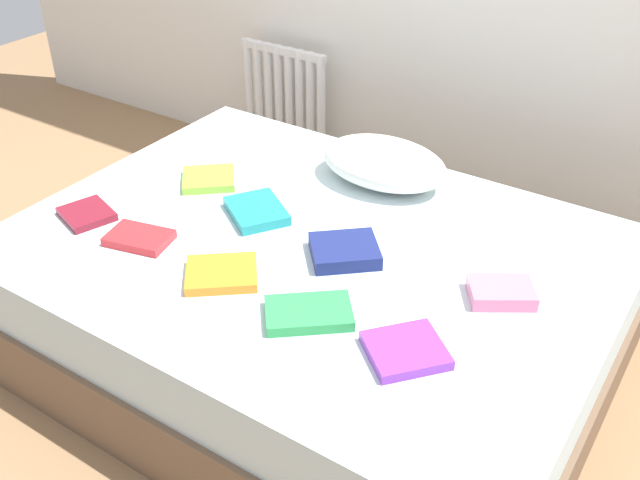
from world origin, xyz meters
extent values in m
plane|color=#93704C|center=(0.00, 0.00, 0.00)|extent=(8.00, 8.00, 0.00)
cube|color=brown|center=(0.00, 0.00, 0.14)|extent=(2.00, 1.50, 0.28)
cube|color=silver|center=(0.00, 0.00, 0.39)|extent=(1.96, 1.46, 0.22)
cylinder|color=white|center=(-1.21, 1.20, 0.39)|extent=(0.04, 0.04, 0.53)
cylinder|color=white|center=(-1.15, 1.20, 0.39)|extent=(0.04, 0.04, 0.53)
cylinder|color=white|center=(-1.08, 1.20, 0.39)|extent=(0.04, 0.04, 0.53)
cylinder|color=white|center=(-1.02, 1.20, 0.39)|extent=(0.04, 0.04, 0.53)
cylinder|color=white|center=(-0.95, 1.20, 0.39)|extent=(0.04, 0.04, 0.53)
cylinder|color=white|center=(-0.88, 1.20, 0.39)|extent=(0.04, 0.04, 0.53)
cylinder|color=white|center=(-0.82, 1.20, 0.39)|extent=(0.04, 0.04, 0.53)
cylinder|color=white|center=(-0.75, 1.20, 0.39)|extent=(0.04, 0.04, 0.53)
cube|color=white|center=(-0.98, 1.20, 0.63)|extent=(0.51, 0.04, 0.04)
cube|color=white|center=(-0.98, 1.20, 0.14)|extent=(0.51, 0.04, 0.04)
ellipsoid|color=white|center=(-0.01, 0.50, 0.58)|extent=(0.50, 0.33, 0.16)
cube|color=orange|center=(-0.12, -0.32, 0.52)|extent=(0.28, 0.28, 0.03)
cube|color=navy|center=(0.14, -0.02, 0.52)|extent=(0.28, 0.28, 0.05)
cube|color=pink|center=(0.64, 0.06, 0.52)|extent=(0.23, 0.22, 0.05)
cube|color=teal|center=(-0.26, 0.03, 0.52)|extent=(0.29, 0.27, 0.04)
cube|color=green|center=(0.21, -0.33, 0.52)|extent=(0.29, 0.28, 0.03)
cube|color=red|center=(-0.48, -0.32, 0.51)|extent=(0.23, 0.18, 0.03)
cube|color=purple|center=(0.52, -0.32, 0.52)|extent=(0.27, 0.28, 0.03)
cube|color=maroon|center=(-0.75, -0.31, 0.51)|extent=(0.22, 0.21, 0.03)
cube|color=#8CC638|center=(-0.56, 0.13, 0.51)|extent=(0.27, 0.27, 0.03)
camera|label=1|loc=(1.14, -1.67, 1.84)|focal=40.70mm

